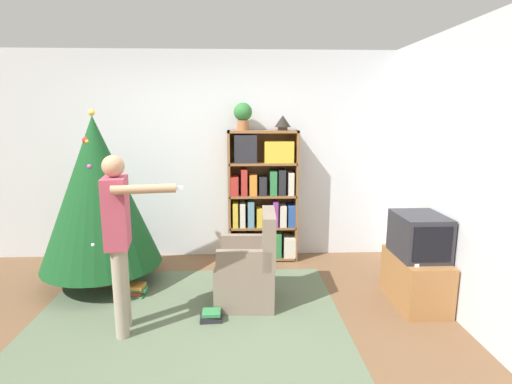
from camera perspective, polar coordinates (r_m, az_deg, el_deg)
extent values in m
plane|color=brown|center=(3.61, -8.98, -19.47)|extent=(14.00, 14.00, 0.00)
cube|color=silver|center=(5.15, -6.90, 5.09)|extent=(8.00, 0.10, 2.60)
cube|color=silver|center=(3.71, 30.08, 1.40)|extent=(0.10, 8.00, 2.60)
cube|color=#56664C|center=(3.90, -9.54, -16.96)|extent=(2.79, 2.13, 0.01)
cube|color=brown|center=(4.99, -3.80, -0.65)|extent=(0.03, 0.30, 1.63)
cube|color=brown|center=(5.04, 5.68, -0.57)|extent=(0.03, 0.30, 1.63)
cube|color=brown|center=(4.90, 0.99, 8.62)|extent=(0.86, 0.30, 0.03)
cube|color=brown|center=(5.14, 0.86, -0.28)|extent=(0.86, 0.01, 1.63)
cube|color=brown|center=(5.21, 0.93, -9.12)|extent=(0.83, 0.30, 0.03)
cube|color=#B22D28|center=(5.11, -2.75, -7.64)|extent=(0.10, 0.23, 0.29)
cube|color=#232328|center=(5.11, -0.87, -7.47)|extent=(0.11, 0.23, 0.32)
cube|color=#284C93|center=(5.15, 1.08, -7.61)|extent=(0.10, 0.27, 0.27)
cube|color=#2D7A42|center=(5.14, 2.83, -7.40)|extent=(0.12, 0.25, 0.31)
cube|color=beige|center=(5.16, 4.71, -7.66)|extent=(0.14, 0.24, 0.26)
cube|color=brown|center=(5.09, 0.94, -4.88)|extent=(0.83, 0.30, 0.03)
cube|color=gold|center=(5.02, -2.94, -3.13)|extent=(0.06, 0.27, 0.30)
cube|color=beige|center=(5.02, -1.94, -3.16)|extent=(0.07, 0.27, 0.30)
cube|color=#5B899E|center=(5.00, -0.74, -3.08)|extent=(0.08, 0.23, 0.32)
cube|color=gold|center=(5.02, 0.44, -3.53)|extent=(0.07, 0.24, 0.23)
cube|color=#232328|center=(5.01, 1.51, -3.46)|extent=(0.07, 0.21, 0.25)
cube|color=#843889|center=(5.01, 2.74, -3.07)|extent=(0.06, 0.22, 0.32)
cube|color=beige|center=(5.05, 3.78, -3.29)|extent=(0.08, 0.26, 0.27)
cube|color=#284C93|center=(5.06, 4.98, -3.23)|extent=(0.09, 0.27, 0.27)
cube|color=brown|center=(4.99, 0.96, -0.44)|extent=(0.83, 0.30, 0.03)
cube|color=#B22D28|center=(4.92, -3.11, 0.93)|extent=(0.10, 0.23, 0.23)
cube|color=#B22D28|center=(4.92, -1.71, 1.47)|extent=(0.08, 0.25, 0.32)
cube|color=orange|center=(4.91, -0.43, 1.06)|extent=(0.09, 0.21, 0.25)
cube|color=#232328|center=(4.95, 0.93, 0.96)|extent=(0.09, 0.27, 0.22)
cube|color=#2D7A42|center=(4.95, 2.42, 1.37)|extent=(0.08, 0.26, 0.30)
cube|color=#232328|center=(4.95, 3.65, 1.44)|extent=(0.09, 0.24, 0.31)
cube|color=beige|center=(4.96, 4.91, 1.25)|extent=(0.07, 0.24, 0.28)
cube|color=brown|center=(4.93, 0.97, 4.13)|extent=(0.83, 0.30, 0.03)
cube|color=#232328|center=(4.86, -1.51, 6.20)|extent=(0.27, 0.22, 0.34)
cube|color=gold|center=(4.92, 3.22, 5.79)|extent=(0.35, 0.29, 0.26)
cube|color=#996638|center=(4.28, 21.82, -11.53)|extent=(0.43, 0.75, 0.48)
cube|color=#28282D|center=(4.13, 22.27, -5.77)|extent=(0.43, 0.53, 0.41)
cube|color=black|center=(3.90, 23.91, -6.88)|extent=(0.35, 0.01, 0.32)
cube|color=white|center=(3.95, 21.70, -9.47)|extent=(0.04, 0.12, 0.02)
cylinder|color=#4C3323|center=(4.80, -20.84, -11.46)|extent=(0.36, 0.36, 0.10)
cylinder|color=brown|center=(4.76, -20.94, -10.23)|extent=(0.08, 0.08, 0.12)
cone|color=#14471E|center=(4.53, -21.68, -0.04)|extent=(1.26, 1.26, 1.60)
sphere|color=gold|center=(4.39, -23.01, 6.66)|extent=(0.04, 0.04, 0.04)
sphere|color=red|center=(4.64, -26.83, -5.11)|extent=(0.04, 0.04, 0.04)
sphere|color=silver|center=(4.19, -22.22, -7.02)|extent=(0.05, 0.05, 0.05)
sphere|color=#B74C93|center=(4.31, -22.70, 3.37)|extent=(0.05, 0.05, 0.05)
sphere|color=red|center=(4.41, -23.18, 6.83)|extent=(0.07, 0.07, 0.07)
sphere|color=#E5CC4C|center=(4.45, -22.45, 10.47)|extent=(0.07, 0.07, 0.07)
cube|color=#7A6B5B|center=(4.01, -1.59, -12.76)|extent=(0.59, 0.59, 0.42)
cube|color=#7A6B5B|center=(3.84, 1.82, -6.47)|extent=(0.15, 0.57, 0.50)
cube|color=#7A6B5B|center=(4.12, -1.50, -7.45)|extent=(0.51, 0.10, 0.20)
cube|color=#7A6B5B|center=(3.67, -1.74, -9.84)|extent=(0.51, 0.10, 0.20)
cylinder|color=#9E937F|center=(3.70, -18.47, -12.51)|extent=(0.11, 0.11, 0.76)
cylinder|color=#9E937F|center=(3.54, -18.83, -13.65)|extent=(0.11, 0.11, 0.76)
cube|color=#AD4256|center=(3.41, -19.34, -2.74)|extent=(0.23, 0.34, 0.57)
cylinder|color=tan|center=(3.61, -18.87, -2.43)|extent=(0.07, 0.07, 0.46)
cylinder|color=tan|center=(3.15, -15.76, 0.40)|extent=(0.49, 0.14, 0.07)
cube|color=white|center=(3.13, -11.38, 0.57)|extent=(0.11, 0.05, 0.03)
sphere|color=tan|center=(3.35, -19.74, 3.50)|extent=(0.18, 0.18, 0.18)
cylinder|color=#935B38|center=(4.88, -1.87, 9.50)|extent=(0.14, 0.14, 0.12)
sphere|color=#2D7033|center=(4.88, -1.88, 11.36)|extent=(0.22, 0.22, 0.22)
cylinder|color=#473828|center=(4.91, 3.83, 9.02)|extent=(0.12, 0.12, 0.04)
cone|color=black|center=(4.91, 3.84, 10.07)|extent=(0.20, 0.20, 0.14)
cube|color=#2D7A42|center=(4.39, -16.70, -13.89)|extent=(0.21, 0.19, 0.02)
cube|color=#B22D28|center=(4.39, -16.74, -13.53)|extent=(0.18, 0.18, 0.03)
cube|color=#2D7A42|center=(4.37, -16.73, -13.18)|extent=(0.21, 0.12, 0.03)
cube|color=orange|center=(4.36, -16.75, -12.72)|extent=(0.17, 0.18, 0.04)
cube|color=#232328|center=(3.78, -6.43, -17.61)|extent=(0.20, 0.14, 0.04)
cube|color=#232328|center=(3.76, -6.58, -17.20)|extent=(0.19, 0.14, 0.03)
cube|color=#2D7A42|center=(3.76, -6.38, -16.75)|extent=(0.17, 0.15, 0.03)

